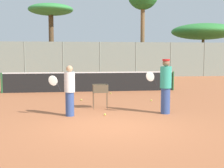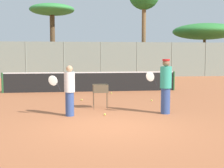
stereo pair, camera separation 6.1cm
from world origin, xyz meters
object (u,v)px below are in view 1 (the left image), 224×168
object	(u,v)px
player_red_cap	(165,86)
ball_cart	(100,90)
player_white_outfit	(69,90)
tennis_net	(91,81)

from	to	relation	value
player_red_cap	ball_cart	bearing A→B (deg)	-36.52
player_white_outfit	ball_cart	world-z (taller)	player_white_outfit
tennis_net	ball_cart	size ratio (longest dim) A/B	10.34
ball_cart	tennis_net	bearing A→B (deg)	89.65
tennis_net	ball_cart	xyz separation A→B (m)	(-0.03, -5.37, 0.12)
tennis_net	player_red_cap	distance (m)	7.01
tennis_net	ball_cart	world-z (taller)	tennis_net
tennis_net	ball_cart	bearing A→B (deg)	-90.35
player_red_cap	ball_cart	size ratio (longest dim) A/B	2.05
player_white_outfit	player_red_cap	bearing A→B (deg)	179.33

